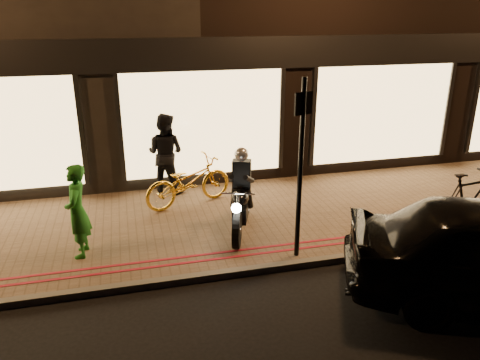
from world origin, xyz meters
name	(u,v)px	position (x,y,z in m)	size (l,w,h in m)	color
ground	(249,276)	(0.00, 0.00, 0.00)	(90.00, 90.00, 0.00)	black
sidewalk	(223,221)	(0.00, 2.00, 0.06)	(50.00, 4.00, 0.12)	brown
kerb_stone	(248,271)	(0.00, 0.05, 0.06)	(50.00, 0.14, 0.12)	#59544C
red_kerb_lines	(241,253)	(0.00, 0.55, 0.12)	(50.00, 0.26, 0.01)	maroon
building_row	(173,2)	(0.00, 8.99, 4.25)	(48.00, 10.11, 8.50)	black
motorcycle	(241,200)	(0.23, 1.44, 0.73)	(0.87, 1.87, 1.59)	black
sign_post	(301,161)	(0.91, 0.26, 1.80)	(0.34, 0.16, 3.00)	black
bicycle_gold	(188,182)	(-0.54, 2.90, 0.64)	(0.68, 1.96, 1.03)	gold
bicycle_dark	(469,202)	(4.28, 0.31, 0.72)	(0.57, 2.00, 1.20)	black
person_green	(77,211)	(-2.63, 1.18, 0.92)	(0.59, 0.38, 1.61)	#20771F
person_dark	(165,153)	(-0.92, 3.80, 1.02)	(0.88, 0.69, 1.81)	black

